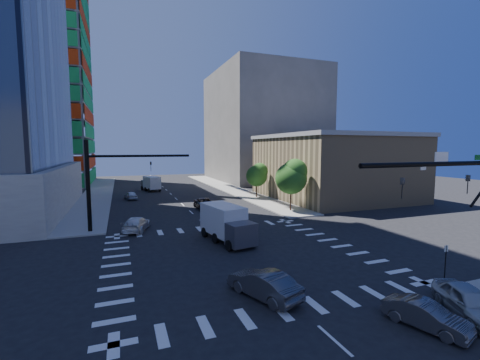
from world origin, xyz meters
name	(u,v)px	position (x,y,z in m)	size (l,w,h in m)	color
ground	(239,255)	(0.00, 0.00, 0.00)	(160.00, 160.00, 0.00)	black
road_markings	(239,255)	(0.00, 0.00, 0.01)	(20.00, 20.00, 0.01)	silver
sidewalk_ne	(228,188)	(12.50, 40.00, 0.07)	(5.00, 60.00, 0.15)	gray
sidewalk_nw	(98,194)	(-12.50, 40.00, 0.07)	(5.00, 60.00, 0.15)	gray
construction_building	(26,74)	(-27.41, 61.93, 24.61)	(25.16, 34.50, 70.60)	slate
commercial_building	(333,166)	(25.00, 22.00, 5.31)	(20.50, 22.50, 10.60)	#A0875D
bg_building_ne	(262,127)	(27.00, 55.00, 14.00)	(24.00, 30.00, 28.00)	#5C5853
signal_mast_nw	(104,177)	(-10.00, 11.50, 5.49)	(10.20, 0.40, 9.00)	black
tree_south	(292,176)	(12.63, 13.90, 4.69)	(4.16, 4.16, 6.82)	#382316
tree_north	(258,174)	(12.93, 25.90, 3.99)	(3.54, 3.52, 5.78)	#382316
no_parking_sign	(446,258)	(10.70, -9.00, 1.38)	(0.30, 0.06, 2.20)	black
car_nb_near	(469,302)	(7.49, -12.69, 0.75)	(1.78, 4.43, 1.51)	#A2A6A9
car_nb_right	(426,315)	(4.58, -12.67, 0.62)	(1.30, 3.73, 1.23)	#4C4C51
car_nb_far	(205,204)	(2.34, 19.65, 0.72)	(2.38, 5.15, 1.43)	black
car_sb_near	(137,224)	(-7.13, 10.60, 0.70)	(1.96, 4.82, 1.40)	silver
car_sb_mid	(131,195)	(-7.06, 31.88, 0.66)	(1.56, 3.88, 1.32)	silver
car_sb_cross	(264,284)	(-1.18, -7.22, 0.76)	(1.61, 4.62, 1.52)	#444549
box_truck_near	(228,226)	(0.32, 3.59, 1.40)	(3.58, 6.40, 3.17)	black
box_truck_far	(150,184)	(-3.06, 41.99, 1.26)	(3.53, 5.81, 2.84)	black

